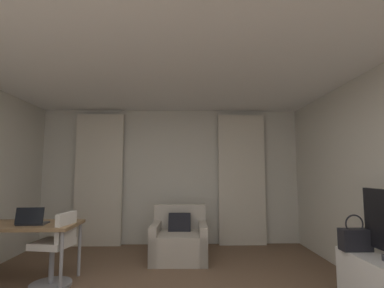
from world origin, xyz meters
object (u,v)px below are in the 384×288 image
desk (23,229)px  handbag_primary (355,239)px  desk_chair (55,253)px  armchair (179,241)px  laptop (32,221)px

desk → handbag_primary: bearing=-10.3°
desk_chair → handbag_primary: 3.42m
desk_chair → armchair: bearing=34.9°
desk → handbag_primary: handbag_primary is taller
desk → handbag_primary: size_ratio=3.56×
armchair → desk_chair: desk_chair is taller
desk → desk_chair: (0.44, -0.07, -0.28)m
handbag_primary → desk: bearing=169.7°
armchair → handbag_primary: size_ratio=2.40×
desk → laptop: bearing=-30.1°
armchair → handbag_primary: bearing=-41.7°
armchair → laptop: bearing=-149.5°
desk → laptop: laptop is taller
desk_chair → handbag_primary: (3.35, -0.62, 0.29)m
armchair → desk: 2.19m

